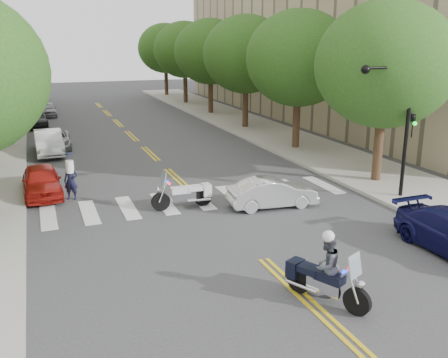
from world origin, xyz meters
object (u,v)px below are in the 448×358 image
motorcycle_parked (187,194)px  officer_standing (71,181)px  motorcycle_police (324,270)px  convertible (272,193)px

motorcycle_parked → officer_standing: (-4.35, 2.83, 0.25)m
motorcycle_police → convertible: bearing=-132.1°
officer_standing → convertible: size_ratio=0.45×
convertible → motorcycle_police: bearing=168.9°
motorcycle_parked → convertible: bearing=-109.9°
officer_standing → convertible: (7.64, -4.00, -0.22)m
officer_standing → motorcycle_parked: bearing=-8.1°
motorcycle_parked → convertible: size_ratio=0.69×
motorcycle_police → officer_standing: size_ratio=1.41×
motorcycle_parked → convertible: 3.50m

